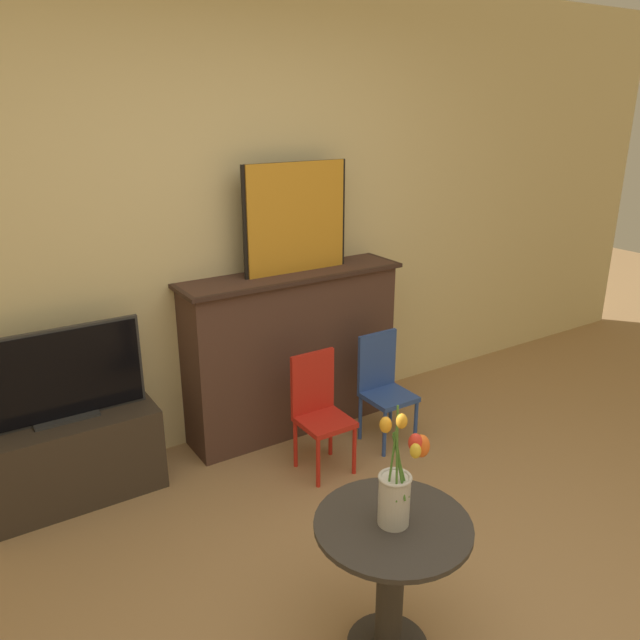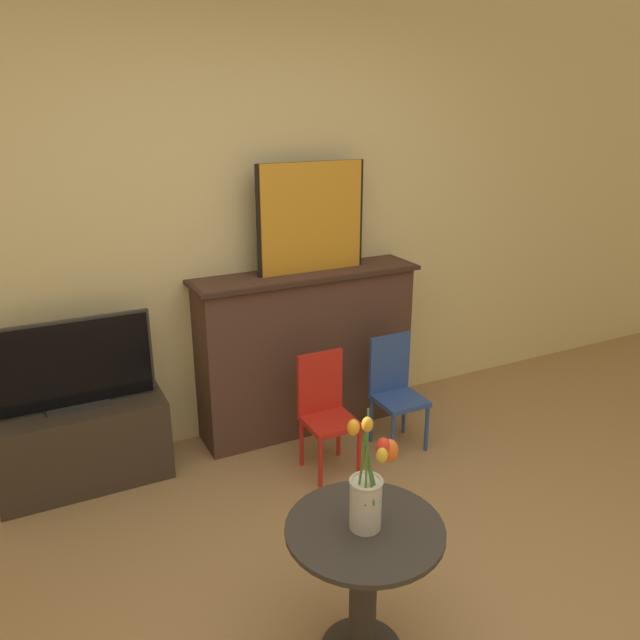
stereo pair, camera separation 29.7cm
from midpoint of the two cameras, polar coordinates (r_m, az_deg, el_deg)
The scene contains 9 objects.
wall_back at distance 3.68m, azimuth -6.65°, elevation 9.08°, with size 8.00×0.06×2.70m.
fireplace_mantel at distance 3.92m, azimuth 0.91°, elevation -2.70°, with size 1.42×0.36×1.03m.
painting at distance 3.72m, azimuth 1.54°, elevation 9.30°, with size 0.69×0.03×0.65m.
tv_stand at distance 3.64m, azimuth -18.61°, elevation -10.81°, with size 0.89×0.37×0.46m.
tv_monitor at distance 3.45m, azimuth -19.45°, elevation -4.01°, with size 0.83×0.12×0.49m.
chair_red at distance 3.53m, azimuth 2.94°, elevation -8.03°, with size 0.28×0.28×0.68m.
chair_blue at distance 3.82m, azimuth 9.10°, elevation -6.08°, with size 0.28×0.28×0.68m.
side_table at distance 2.46m, azimuth 7.73°, elevation -22.11°, with size 0.57×0.57×0.58m.
vase_tulips at distance 2.23m, azimuth 8.40°, elevation -15.28°, with size 0.15×0.18×0.48m.
Camera 2 is at (-1.12, -1.35, 2.00)m, focal length 35.00 mm.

